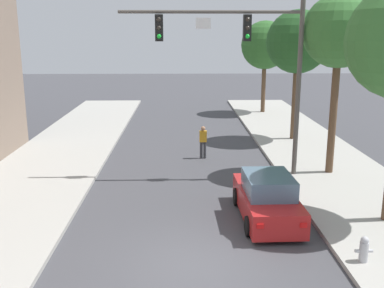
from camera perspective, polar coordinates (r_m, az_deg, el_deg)
name	(u,v)px	position (r m, az deg, el deg)	size (l,w,h in m)	color
ground_plane	(193,264)	(12.67, 0.19, -14.98)	(120.00, 120.00, 0.00)	#424247
traffic_signal_mast	(248,52)	(18.90, 7.10, 11.53)	(7.50, 0.38, 7.50)	#514C47
car_lead_red	(267,199)	(15.38, 9.48, -6.87)	(1.91, 4.28, 1.60)	#B21E1E
pedestrian_crossing_road	(203,141)	(22.46, 1.41, 0.44)	(0.36, 0.22, 1.64)	#333338
fire_hydrant	(364,249)	(13.17, 20.95, -12.32)	(0.48, 0.24, 0.72)	#B2B2B7
street_tree_second	(339,33)	(20.00, 18.15, 13.26)	(3.03, 3.03, 7.57)	brown
street_tree_third	(298,42)	(26.28, 13.25, 12.42)	(3.51, 3.51, 7.27)	brown
street_tree_farthest	(265,45)	(35.30, 9.23, 12.23)	(3.63, 3.63, 6.93)	brown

